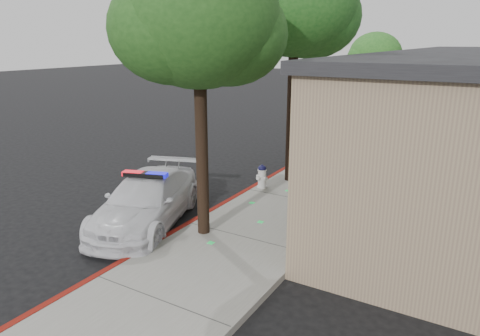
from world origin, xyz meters
The scene contains 8 objects.
ground centered at (0.00, 0.00, 0.00)m, with size 120.00×120.00×0.00m, color black.
sidewalk centered at (1.60, 3.00, 0.07)m, with size 3.20×60.00×0.15m, color gray.
red_curb centered at (0.06, 3.00, 0.08)m, with size 0.14×60.00×0.16m, color maroon.
police_car centered at (-1.04, -0.31, 0.64)m, with size 3.13×4.74×1.40m.
fire_hydrant centered at (0.35, 3.38, 0.52)m, with size 0.43×0.37×0.74m.
street_tree_near centered at (0.71, -0.26, 4.88)m, with size 3.47×3.51×6.33m.
street_tree_mid centered at (0.76, 4.60, 5.46)m, with size 3.69×3.82×7.05m.
street_tree_far centered at (0.76, 14.52, 3.79)m, with size 2.73×2.56×4.84m.
Camera 1 is at (6.37, -8.10, 4.58)m, focal length 32.69 mm.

